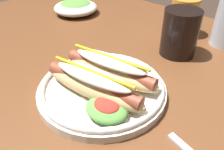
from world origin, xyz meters
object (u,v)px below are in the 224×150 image
hot_dog_plate (102,84)px  soda_cup (180,33)px  extra_cup (184,17)px  side_bowl (76,7)px

hot_dog_plate → soda_cup: (0.02, 0.25, 0.03)m
extra_cup → side_bowl: size_ratio=0.69×
hot_dog_plate → soda_cup: 0.26m
soda_cup → side_bowl: soda_cup is taller
soda_cup → side_bowl: size_ratio=0.74×
hot_dog_plate → extra_cup: extra_cup is taller
hot_dog_plate → soda_cup: bearing=84.5°
soda_cup → side_bowl: bearing=178.5°
extra_cup → side_bowl: extra_cup is taller
hot_dog_plate → extra_cup: (-0.03, 0.37, 0.03)m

